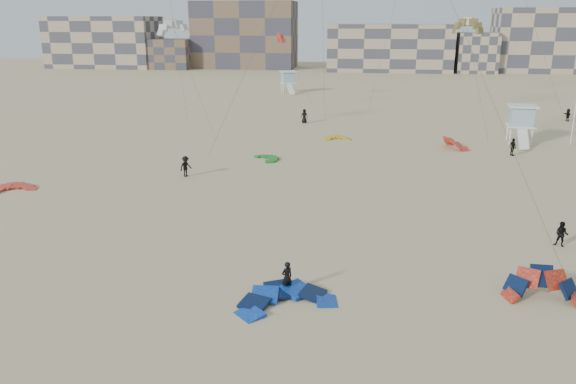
# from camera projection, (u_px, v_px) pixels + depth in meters

# --- Properties ---
(ground) EXTENTS (320.00, 320.00, 0.00)m
(ground) POSITION_uv_depth(u_px,v_px,m) (258.00, 284.00, 29.21)
(ground) COLOR tan
(ground) RESTS_ON ground
(kite_ground_blue) EXTENTS (6.17, 6.28, 1.85)m
(kite_ground_blue) POSITION_uv_depth(u_px,v_px,m) (286.00, 303.00, 27.19)
(kite_ground_blue) COLOR blue
(kite_ground_blue) RESTS_ON ground
(kite_ground_orange) EXTENTS (3.72, 3.62, 3.56)m
(kite_ground_orange) POSITION_uv_depth(u_px,v_px,m) (541.00, 299.00, 27.58)
(kite_ground_orange) COLOR #FF3C24
(kite_ground_orange) RESTS_ON ground
(kite_ground_red) EXTENTS (4.59, 4.65, 1.21)m
(kite_ground_red) POSITION_uv_depth(u_px,v_px,m) (13.00, 190.00, 45.25)
(kite_ground_red) COLOR #E04715
(kite_ground_red) RESTS_ON ground
(kite_ground_green) EXTENTS (4.10, 4.06, 0.58)m
(kite_ground_green) POSITION_uv_depth(u_px,v_px,m) (267.00, 159.00, 55.18)
(kite_ground_green) COLOR #1E7F16
(kite_ground_green) RESTS_ON ground
(kite_ground_red_far) EXTENTS (4.72, 4.63, 3.65)m
(kite_ground_red_far) POSITION_uv_depth(u_px,v_px,m) (455.00, 148.00, 60.08)
(kite_ground_red_far) COLOR #E04715
(kite_ground_red_far) RESTS_ON ground
(kite_ground_yellow) EXTENTS (3.35, 3.49, 0.96)m
(kite_ground_yellow) POSITION_uv_depth(u_px,v_px,m) (337.00, 139.00, 64.43)
(kite_ground_yellow) COLOR gold
(kite_ground_yellow) RESTS_ON ground
(kitesurfer_main) EXTENTS (0.73, 0.70, 1.68)m
(kitesurfer_main) POSITION_uv_depth(u_px,v_px,m) (287.00, 277.00, 28.04)
(kitesurfer_main) COLOR black
(kitesurfer_main) RESTS_ON ground
(kitesurfer_b) EXTENTS (0.96, 0.89, 1.57)m
(kitesurfer_b) POSITION_uv_depth(u_px,v_px,m) (562.00, 234.00, 33.80)
(kitesurfer_b) COLOR black
(kitesurfer_b) RESTS_ON ground
(kitesurfer_c) EXTENTS (1.21, 1.36, 1.82)m
(kitesurfer_c) POSITION_uv_depth(u_px,v_px,m) (186.00, 166.00, 48.92)
(kitesurfer_c) COLOR black
(kitesurfer_c) RESTS_ON ground
(kitesurfer_d) EXTENTS (0.77, 1.13, 1.78)m
(kitesurfer_d) POSITION_uv_depth(u_px,v_px,m) (513.00, 147.00, 56.41)
(kitesurfer_d) COLOR black
(kitesurfer_d) RESTS_ON ground
(kitesurfer_e) EXTENTS (0.91, 0.59, 1.86)m
(kitesurfer_e) POSITION_uv_depth(u_px,v_px,m) (304.00, 116.00, 74.34)
(kitesurfer_e) COLOR black
(kitesurfer_e) RESTS_ON ground
(kitesurfer_f) EXTENTS (0.84, 1.64, 1.69)m
(kitesurfer_f) POSITION_uv_depth(u_px,v_px,m) (568.00, 115.00, 75.68)
(kitesurfer_f) COLOR black
(kitesurfer_f) RESTS_ON ground
(kite_fly_grey) EXTENTS (7.80, 6.66, 12.55)m
(kite_fly_grey) POSITION_uv_depth(u_px,v_px,m) (174.00, 30.00, 61.24)
(kite_fly_grey) COLOR silver
(kite_fly_grey) RESTS_ON ground
(kite_fly_olive) EXTENTS (4.46, 6.96, 12.50)m
(kite_fly_olive) POSITION_uv_depth(u_px,v_px,m) (467.00, 27.00, 57.66)
(kite_fly_olive) COLOR olive
(kite_fly_olive) RESTS_ON ground
(kite_fly_red) EXTENTS (8.27, 12.08, 10.45)m
(kite_fly_red) POSITION_uv_depth(u_px,v_px,m) (281.00, 39.00, 90.56)
(kite_fly_red) COLOR #E04715
(kite_fly_red) RESTS_ON ground
(lifeguard_tower_near) EXTENTS (3.22, 5.85, 4.18)m
(lifeguard_tower_near) POSITION_uv_depth(u_px,v_px,m) (521.00, 124.00, 62.09)
(lifeguard_tower_near) COLOR white
(lifeguard_tower_near) RESTS_ON ground
(lifeguard_tower_far) EXTENTS (3.58, 5.86, 3.97)m
(lifeguard_tower_far) POSITION_uv_depth(u_px,v_px,m) (288.00, 82.00, 104.98)
(lifeguard_tower_far) COLOR white
(lifeguard_tower_far) RESTS_ON ground
(flagpole) EXTENTS (0.68, 0.10, 8.37)m
(flagpole) POSITION_uv_depth(u_px,v_px,m) (576.00, 105.00, 60.34)
(flagpole) COLOR white
(flagpole) RESTS_ON ground
(condo_west_a) EXTENTS (30.00, 15.00, 14.00)m
(condo_west_a) POSITION_uv_depth(u_px,v_px,m) (105.00, 42.00, 159.68)
(condo_west_a) COLOR tan
(condo_west_a) RESTS_ON ground
(condo_west_b) EXTENTS (28.00, 14.00, 18.00)m
(condo_west_b) POSITION_uv_depth(u_px,v_px,m) (245.00, 35.00, 157.40)
(condo_west_b) COLOR brown
(condo_west_b) RESTS_ON ground
(condo_mid) EXTENTS (32.00, 16.00, 12.00)m
(condo_mid) POSITION_uv_depth(u_px,v_px,m) (389.00, 48.00, 149.03)
(condo_mid) COLOR tan
(condo_mid) RESTS_ON ground
(condo_east) EXTENTS (26.00, 14.00, 16.00)m
(condo_east) POSITION_uv_depth(u_px,v_px,m) (546.00, 40.00, 144.86)
(condo_east) COLOR tan
(condo_east) RESTS_ON ground
(condo_fill_left) EXTENTS (12.00, 10.00, 8.00)m
(condo_fill_left) POSITION_uv_depth(u_px,v_px,m) (171.00, 54.00, 155.94)
(condo_fill_left) COLOR brown
(condo_fill_left) RESTS_ON ground
(condo_fill_right) EXTENTS (10.00, 10.00, 10.00)m
(condo_fill_right) POSITION_uv_depth(u_px,v_px,m) (476.00, 53.00, 144.42)
(condo_fill_right) COLOR tan
(condo_fill_right) RESTS_ON ground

